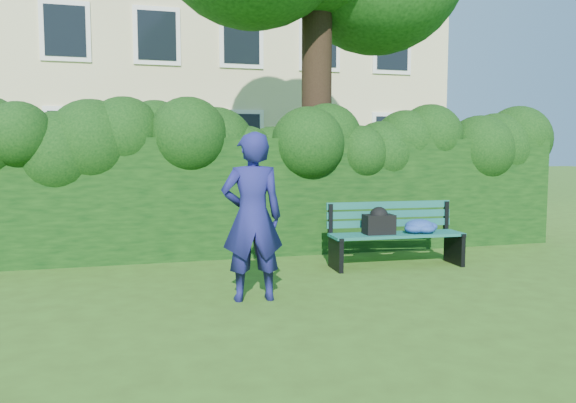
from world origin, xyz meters
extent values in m
plane|color=#37541A|center=(0.00, 0.00, 0.00)|extent=(80.00, 80.00, 0.00)
cube|color=#CFC28B|center=(0.00, 14.00, 6.00)|extent=(16.00, 8.00, 12.00)
cube|color=white|center=(-3.60, 9.98, 2.00)|extent=(1.30, 0.08, 1.60)
cube|color=black|center=(-3.60, 9.94, 2.00)|extent=(1.05, 0.04, 1.35)
cube|color=white|center=(-1.20, 9.98, 2.00)|extent=(1.30, 0.08, 1.60)
cube|color=black|center=(-1.20, 9.94, 2.00)|extent=(1.05, 0.04, 1.35)
cube|color=white|center=(1.20, 9.98, 2.00)|extent=(1.30, 0.08, 1.60)
cube|color=black|center=(1.20, 9.94, 2.00)|extent=(1.05, 0.04, 1.35)
cube|color=white|center=(3.60, 9.98, 2.00)|extent=(1.30, 0.08, 1.60)
cube|color=black|center=(3.60, 9.94, 2.00)|extent=(1.05, 0.04, 1.35)
cube|color=white|center=(6.00, 9.98, 2.00)|extent=(1.30, 0.08, 1.60)
cube|color=black|center=(6.00, 9.94, 2.00)|extent=(1.05, 0.04, 1.35)
cube|color=white|center=(-3.60, 9.98, 4.80)|extent=(1.30, 0.08, 1.60)
cube|color=black|center=(-3.60, 9.94, 4.80)|extent=(1.05, 0.04, 1.35)
cube|color=white|center=(-1.20, 9.98, 4.80)|extent=(1.30, 0.08, 1.60)
cube|color=black|center=(-1.20, 9.94, 4.80)|extent=(1.05, 0.04, 1.35)
cube|color=white|center=(1.20, 9.98, 4.80)|extent=(1.30, 0.08, 1.60)
cube|color=black|center=(1.20, 9.94, 4.80)|extent=(1.05, 0.04, 1.35)
cube|color=white|center=(3.60, 9.98, 4.80)|extent=(1.30, 0.08, 1.60)
cube|color=black|center=(3.60, 9.94, 4.80)|extent=(1.05, 0.04, 1.35)
cube|color=white|center=(6.00, 9.98, 4.80)|extent=(1.30, 0.08, 1.60)
cube|color=black|center=(6.00, 9.94, 4.80)|extent=(1.05, 0.04, 1.35)
cube|color=black|center=(0.00, 2.20, 0.90)|extent=(10.00, 1.00, 1.80)
cylinder|color=black|center=(1.18, 2.98, 2.75)|extent=(0.52, 0.52, 5.49)
cube|color=#0F4B47|center=(1.55, 0.39, 0.45)|extent=(1.88, 0.18, 0.04)
cube|color=#0F4B47|center=(1.56, 0.51, 0.45)|extent=(1.88, 0.18, 0.04)
cube|color=#0F4B47|center=(1.56, 0.63, 0.45)|extent=(1.88, 0.18, 0.04)
cube|color=#0F4B47|center=(1.57, 0.75, 0.45)|extent=(1.88, 0.18, 0.04)
cube|color=#0F4B47|center=(1.57, 0.83, 0.58)|extent=(1.87, 0.12, 0.10)
cube|color=#0F4B47|center=(1.57, 0.84, 0.71)|extent=(1.87, 0.12, 0.10)
cube|color=#0F4B47|center=(1.57, 0.85, 0.84)|extent=(1.87, 0.12, 0.10)
cube|color=black|center=(0.68, 0.61, 0.22)|extent=(0.08, 0.50, 0.44)
cube|color=black|center=(0.69, 0.87, 0.65)|extent=(0.06, 0.06, 0.45)
cube|color=black|center=(0.67, 0.56, 0.44)|extent=(0.08, 0.42, 0.05)
cube|color=black|center=(2.45, 0.53, 0.22)|extent=(0.08, 0.50, 0.44)
cube|color=black|center=(2.46, 0.79, 0.65)|extent=(0.06, 0.06, 0.45)
cube|color=black|center=(2.44, 0.48, 0.44)|extent=(0.08, 0.42, 0.05)
cube|color=white|center=(1.36, 0.53, 0.48)|extent=(0.19, 0.14, 0.02)
cube|color=black|center=(1.29, 0.58, 0.60)|extent=(0.42, 0.28, 0.27)
imported|color=navy|center=(-0.73, -0.60, 0.91)|extent=(0.68, 0.47, 1.82)
camera|label=1|loc=(-1.96, -6.45, 1.63)|focal=35.00mm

